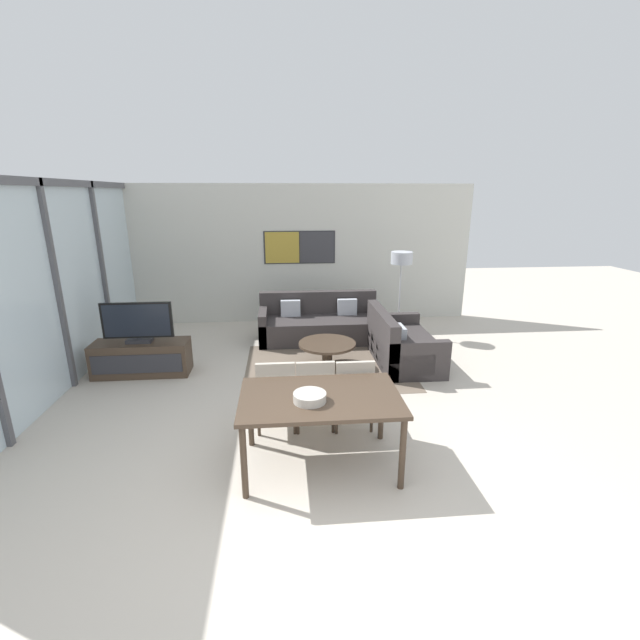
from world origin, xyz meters
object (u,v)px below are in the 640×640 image
dining_table (320,403)px  dining_chair_left (276,390)px  coffee_table (327,349)px  dining_chair_right (353,388)px  tv_console (142,358)px  dining_chair_centre (315,388)px  sofa_main (319,324)px  sofa_side (399,346)px  television (137,323)px  fruit_bowl (310,397)px  floor_lamp (401,263)px

dining_table → dining_chair_left: bearing=121.1°
coffee_table → dining_chair_right: dining_chair_right is taller
tv_console → coffee_table: (2.79, 0.02, 0.05)m
dining_chair_left → dining_chair_centre: 0.43m
sofa_main → sofa_side: bearing=-47.3°
sofa_main → dining_table: 3.90m
tv_console → coffee_table: 2.79m
television → coffee_table: bearing=0.5°
dining_chair_centre → fruit_bowl: 0.89m
dining_chair_left → dining_chair_centre: same height
sofa_main → floor_lamp: 1.87m
tv_console → fruit_bowl: 3.53m
sofa_side → floor_lamp: floor_lamp is taller
coffee_table → dining_chair_right: size_ratio=1.02×
dining_chair_left → fruit_bowl: (0.33, -0.83, 0.31)m
dining_table → fruit_bowl: 0.20m
dining_chair_right → fruit_bowl: 1.01m
sofa_main → fruit_bowl: 4.04m
sofa_main → fruit_bowl: fruit_bowl is taller
coffee_table → fruit_bowl: 2.69m
tv_console → sofa_side: 3.96m
television → coffee_table: size_ratio=1.14×
tv_console → television: bearing=90.0°
dining_chair_right → dining_chair_left: bearing=177.6°
dining_table → dining_chair_right: 0.83m
coffee_table → fruit_bowl: size_ratio=2.87×
dining_table → floor_lamp: 4.36m
sofa_main → dining_chair_left: dining_chair_left is taller
tv_console → dining_chair_right: 3.41m
coffee_table → dining_chair_right: 1.83m
dining_table → fruit_bowl: size_ratio=4.98×
dining_chair_centre → fruit_bowl: bearing=-97.4°
television → dining_chair_centre: size_ratio=1.16×
coffee_table → dining_chair_left: size_ratio=1.02×
tv_console → sofa_main: sofa_main is taller
dining_table → dining_chair_centre: (0.00, 0.71, -0.19)m
coffee_table → dining_chair_centre: size_ratio=1.02×
tv_console → television: television is taller
coffee_table → fruit_bowl: (-0.44, -2.61, 0.51)m
television → sofa_side: (3.95, 0.13, -0.53)m
dining_chair_left → dining_chair_right: (0.87, -0.04, 0.00)m
tv_console → coffee_table: size_ratio=1.56×
coffee_table → floor_lamp: size_ratio=0.55×
tv_console → coffee_table: bearing=0.5°
tv_console → floor_lamp: (4.29, 1.42, 1.13)m
television → fruit_bowl: bearing=-47.8°
dining_table → floor_lamp: (1.83, 3.89, 0.70)m
fruit_bowl → dining_chair_right: bearing=55.7°
tv_console → dining_chair_centre: bearing=-35.7°
sofa_main → fruit_bowl: size_ratio=7.14×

